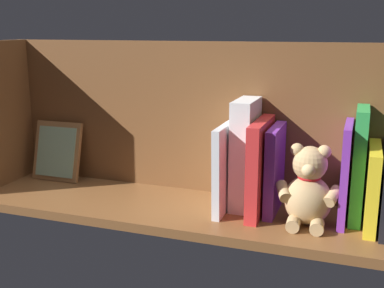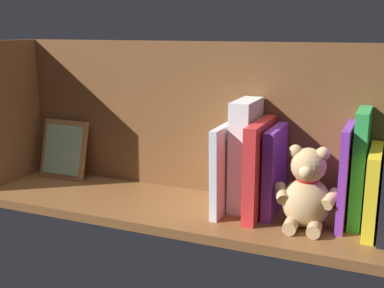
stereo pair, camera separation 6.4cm
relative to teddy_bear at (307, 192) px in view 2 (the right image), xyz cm
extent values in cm
cube|color=brown|center=(27.70, -1.90, -9.11)|extent=(115.38, 29.42, 2.20)
cube|color=brown|center=(27.70, -14.36, 11.61)|extent=(115.38, 1.50, 39.23)
cube|color=brown|center=(83.39, -1.90, 11.61)|extent=(2.40, 23.42, 39.23)
cube|color=yellow|center=(-13.14, -4.23, 0.86)|extent=(2.50, 17.97, 17.73)
cube|color=green|center=(-10.04, -6.66, 4.81)|extent=(2.67, 13.09, 25.63)
cube|color=purple|center=(-7.36, -5.29, 3.12)|extent=(1.65, 15.84, 22.25)
ellipsoid|color=tan|center=(0.01, -0.29, -2.49)|extent=(10.84, 9.78, 11.04)
sphere|color=tan|center=(0.01, -0.29, 5.88)|extent=(7.59, 7.59, 7.59)
sphere|color=tan|center=(-2.83, -0.40, 8.72)|extent=(2.93, 2.93, 2.93)
sphere|color=tan|center=(2.86, -0.18, 8.72)|extent=(2.93, 2.93, 2.93)
sphere|color=#DBB77F|center=(-0.11, 2.94, 5.31)|extent=(2.93, 2.93, 2.93)
cylinder|color=tan|center=(-5.28, 0.89, -0.56)|extent=(4.12, 5.96, 4.08)
cylinder|color=tan|center=(5.20, 1.29, -0.56)|extent=(4.44, 6.00, 4.08)
cylinder|color=tan|center=(-2.65, 4.31, -6.54)|extent=(3.09, 4.25, 2.93)
cylinder|color=tan|center=(2.31, 4.50, -6.54)|extent=(3.09, 4.25, 2.93)
torus|color=red|center=(0.01, -0.29, 2.86)|extent=(5.23, 5.23, 0.86)
cube|color=purple|center=(8.42, -5.58, 2.23)|extent=(2.33, 15.25, 20.47)
cube|color=red|center=(11.53, -3.75, 3.00)|extent=(2.91, 18.92, 22.02)
cube|color=white|center=(15.83, -6.50, 5.11)|extent=(4.71, 13.22, 26.24)
cube|color=silver|center=(19.60, -3.78, 2.36)|extent=(2.06, 18.86, 20.75)
cube|color=#9E6B3D|center=(71.57, -10.18, 0.14)|extent=(14.54, 5.62, 16.62)
cube|color=#8CAD8C|center=(71.57, -9.46, 0.14)|extent=(12.21, 4.09, 13.79)
camera|label=1|loc=(-9.60, 103.24, 34.44)|focal=45.25mm
camera|label=2|loc=(-15.60, 100.92, 34.44)|focal=45.25mm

